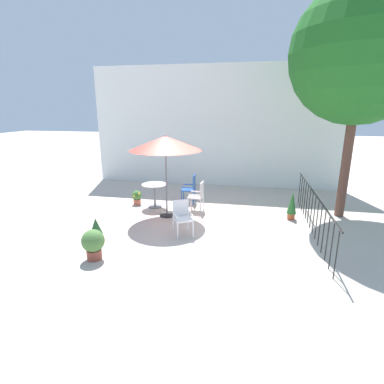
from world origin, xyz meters
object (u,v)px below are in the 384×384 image
potted_plant_0 (137,197)px  shade_tree (364,53)px  patio_chair_2 (191,187)px  patio_umbrella_0 (165,144)px  patio_chair_0 (198,195)px  potted_plant_3 (292,205)px  cafe_table_0 (155,191)px  patio_chair_1 (182,215)px  potted_plant_1 (93,243)px  potted_plant_2 (96,230)px

potted_plant_0 → shade_tree: bearing=1.6°
shade_tree → potted_plant_0: size_ratio=13.46×
patio_chair_2 → potted_plant_0: patio_chair_2 is taller
patio_umbrella_0 → patio_chair_0: bearing=37.0°
potted_plant_3 → cafe_table_0: bearing=176.1°
cafe_table_0 → potted_plant_3: size_ratio=0.99×
patio_chair_0 → patio_chair_1: patio_chair_0 is taller
patio_chair_0 → potted_plant_1: bearing=-114.8°
cafe_table_0 → potted_plant_0: cafe_table_0 is taller
potted_plant_0 → patio_umbrella_0: bearing=-34.4°
patio_chair_2 → potted_plant_2: (-1.51, -3.61, -0.19)m
shade_tree → potted_plant_1: shade_tree is taller
patio_chair_2 → potted_plant_3: (3.14, -1.00, -0.11)m
cafe_table_0 → shade_tree: bearing=3.4°
patio_chair_0 → potted_plant_2: (-1.91, -2.80, -0.18)m
patio_umbrella_0 → potted_plant_3: (3.58, 0.43, -1.70)m
patio_chair_0 → patio_chair_2: (-0.40, 0.80, 0.01)m
patio_chair_1 → patio_chair_0: bearing=87.7°
patio_chair_2 → potted_plant_1: (-1.21, -4.29, -0.17)m
patio_umbrella_0 → potted_plant_0: bearing=145.6°
shade_tree → patio_chair_0: 5.81m
patio_umbrella_0 → patio_chair_1: (0.75, -1.25, -1.61)m
cafe_table_0 → potted_plant_1: 3.58m
shade_tree → potted_plant_2: (-6.16, -3.23, -4.12)m
shade_tree → patio_chair_2: size_ratio=6.59×
patio_chair_0 → shade_tree: bearing=5.8°
cafe_table_0 → patio_chair_2: 1.26m
patio_chair_0 → potted_plant_3: (2.75, -0.19, -0.10)m
potted_plant_3 → shade_tree: bearing=22.6°
patio_chair_0 → potted_plant_0: patio_chair_0 is taller
potted_plant_0 → potted_plant_1: bearing=-82.4°
shade_tree → potted_plant_3: size_ratio=7.79×
cafe_table_0 → potted_plant_0: bearing=166.4°
shade_tree → patio_chair_0: (-4.25, -0.43, -3.94)m
patio_umbrella_0 → potted_plant_1: patio_umbrella_0 is taller
patio_chair_0 → patio_chair_1: bearing=-92.3°
patio_chair_0 → potted_plant_2: size_ratio=1.43×
shade_tree → cafe_table_0: bearing=-176.6°
shade_tree → potted_plant_1: 8.15m
patio_chair_1 → patio_chair_2: size_ratio=0.92×
patio_chair_1 → potted_plant_1: (-1.53, -1.61, -0.14)m
cafe_table_0 → potted_plant_3: 4.19m
shade_tree → potted_plant_0: 7.63m
potted_plant_3 → potted_plant_1: bearing=-142.9°
potted_plant_0 → potted_plant_1: 3.77m
patio_umbrella_0 → potted_plant_0: (-1.28, 0.88, -1.87)m
patio_chair_0 → potted_plant_3: 2.76m
potted_plant_0 → potted_plant_1: (0.50, -3.73, 0.11)m
patio_chair_2 → potted_plant_0: 1.82m
shade_tree → cafe_table_0: size_ratio=7.88×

